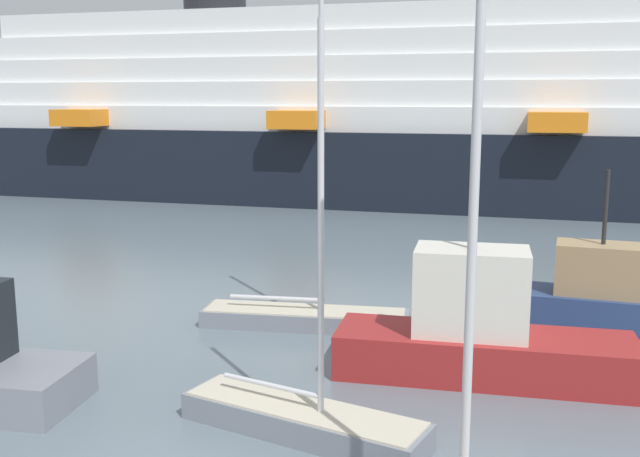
{
  "coord_description": "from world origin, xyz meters",
  "views": [
    {
      "loc": [
        5.38,
        -10.68,
        6.99
      ],
      "look_at": [
        0.0,
        15.01,
        2.25
      ],
      "focal_mm": 41.29,
      "sensor_mm": 36.0,
      "label": 1
    }
  ],
  "objects_px": {
    "sailboat_0": "(303,415)",
    "fishing_boat_1": "(479,333)",
    "fishing_boat_2": "(607,297)",
    "sailboat_3": "(305,312)",
    "cruise_ship": "(432,119)"
  },
  "relations": [
    {
      "from": "sailboat_0",
      "to": "fishing_boat_1",
      "type": "height_order",
      "value": "sailboat_0"
    },
    {
      "from": "sailboat_0",
      "to": "fishing_boat_2",
      "type": "height_order",
      "value": "sailboat_0"
    },
    {
      "from": "sailboat_0",
      "to": "fishing_boat_2",
      "type": "xyz_separation_m",
      "value": [
        7.44,
        8.97,
        0.51
      ]
    },
    {
      "from": "sailboat_3",
      "to": "cruise_ship",
      "type": "relative_size",
      "value": 0.11
    },
    {
      "from": "fishing_boat_1",
      "to": "fishing_boat_2",
      "type": "xyz_separation_m",
      "value": [
        3.85,
        4.96,
        -0.22
      ]
    },
    {
      "from": "fishing_boat_2",
      "to": "cruise_ship",
      "type": "bearing_deg",
      "value": -67.99
    },
    {
      "from": "cruise_ship",
      "to": "sailboat_0",
      "type": "bearing_deg",
      "value": -86.69
    },
    {
      "from": "sailboat_3",
      "to": "cruise_ship",
      "type": "xyz_separation_m",
      "value": [
        2.09,
        28.83,
        4.98
      ]
    },
    {
      "from": "fishing_boat_2",
      "to": "sailboat_3",
      "type": "bearing_deg",
      "value": 19.16
    },
    {
      "from": "sailboat_3",
      "to": "cruise_ship",
      "type": "bearing_deg",
      "value": 83.51
    },
    {
      "from": "sailboat_3",
      "to": "fishing_boat_1",
      "type": "relative_size",
      "value": 1.32
    },
    {
      "from": "cruise_ship",
      "to": "fishing_boat_2",
      "type": "bearing_deg",
      "value": -71.47
    },
    {
      "from": "sailboat_0",
      "to": "cruise_ship",
      "type": "height_order",
      "value": "cruise_ship"
    },
    {
      "from": "fishing_boat_2",
      "to": "cruise_ship",
      "type": "relative_size",
      "value": 0.08
    },
    {
      "from": "fishing_boat_1",
      "to": "sailboat_0",
      "type": "bearing_deg",
      "value": 48.84
    }
  ]
}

